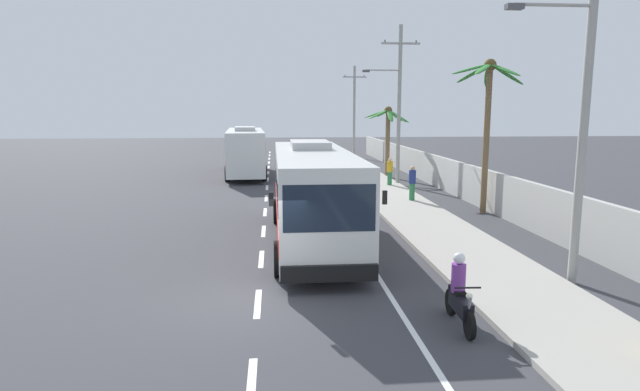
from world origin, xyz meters
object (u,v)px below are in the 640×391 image
at_px(coach_bus_foreground, 313,191).
at_px(motorcycle_trailing, 460,296).
at_px(utility_pole_far, 354,110).
at_px(pedestrian_midwalk, 412,182).
at_px(utility_pole_mid, 398,101).
at_px(palm_second, 487,102).
at_px(utility_pole_nearest, 584,87).
at_px(palm_nearest, 388,126).
at_px(motorcycle_beside_bus, 346,189).
at_px(coach_bus_far_lane, 245,150).
at_px(pedestrian_far_walk, 390,171).

distance_m(coach_bus_foreground, motorcycle_trailing, 8.35).
bearing_deg(utility_pole_far, pedestrian_midwalk, -92.13).
relative_size(utility_pole_mid, palm_second, 1.42).
height_order(motorcycle_trailing, palm_second, palm_second).
height_order(coach_bus_foreground, utility_pole_nearest, utility_pole_nearest).
xyz_separation_m(utility_pole_mid, utility_pole_far, (0.23, 19.65, -0.56)).
height_order(pedestrian_midwalk, palm_nearest, palm_nearest).
height_order(utility_pole_far, palm_nearest, utility_pole_far).
height_order(motorcycle_beside_bus, palm_nearest, palm_nearest).
bearing_deg(utility_pole_mid, pedestrian_midwalk, -96.33).
xyz_separation_m(motorcycle_trailing, palm_second, (5.59, 12.56, 4.46)).
height_order(coach_bus_far_lane, motorcycle_trailing, coach_bus_far_lane).
xyz_separation_m(utility_pole_mid, palm_nearest, (0.24, 3.86, -1.66)).
distance_m(utility_pole_nearest, palm_nearest, 23.57).
relative_size(utility_pole_nearest, palm_nearest, 2.01).
distance_m(coach_bus_foreground, palm_nearest, 19.51).
height_order(pedestrian_midwalk, utility_pole_far, utility_pole_far).
bearing_deg(utility_pole_mid, motorcycle_beside_bus, -124.25).
bearing_deg(coach_bus_far_lane, pedestrian_far_walk, -36.90).
xyz_separation_m(motorcycle_beside_bus, palm_second, (5.89, -3.67, 4.44)).
distance_m(pedestrian_midwalk, utility_pole_far, 26.65).
xyz_separation_m(motorcycle_trailing, utility_pole_mid, (3.76, 22.20, 4.64)).
bearing_deg(coach_bus_far_lane, motorcycle_beside_bus, -63.77).
height_order(utility_pole_far, palm_second, utility_pole_far).
bearing_deg(palm_nearest, motorcycle_beside_bus, -113.65).
distance_m(motorcycle_beside_bus, utility_pole_nearest, 15.09).
xyz_separation_m(motorcycle_trailing, utility_pole_far, (4.00, 41.85, 4.08)).
distance_m(pedestrian_far_walk, utility_pole_mid, 4.46).
bearing_deg(utility_pole_nearest, utility_pole_mid, 90.86).
bearing_deg(utility_pole_nearest, pedestrian_far_walk, 92.98).
height_order(motorcycle_trailing, pedestrian_midwalk, pedestrian_midwalk).
distance_m(coach_bus_foreground, motorcycle_beside_bus, 8.83).
distance_m(coach_bus_far_lane, utility_pole_far, 17.36).
distance_m(utility_pole_nearest, utility_pole_far, 39.30).
height_order(coach_bus_far_lane, utility_pole_mid, utility_pole_mid).
bearing_deg(motorcycle_trailing, coach_bus_far_lane, 102.30).
height_order(pedestrian_midwalk, pedestrian_far_walk, pedestrian_midwalk).
height_order(coach_bus_foreground, utility_pole_mid, utility_pole_mid).
relative_size(coach_bus_far_lane, pedestrian_far_walk, 6.73).
bearing_deg(palm_nearest, coach_bus_foreground, -110.11).
bearing_deg(pedestrian_midwalk, coach_bus_foreground, 44.44).
height_order(coach_bus_foreground, motorcycle_beside_bus, coach_bus_foreground).
distance_m(utility_pole_far, palm_second, 29.34).
distance_m(motorcycle_beside_bus, pedestrian_far_walk, 5.96).
height_order(coach_bus_foreground, palm_nearest, palm_nearest).
height_order(utility_pole_mid, palm_nearest, utility_pole_mid).
distance_m(motorcycle_trailing, utility_pole_mid, 22.99).
height_order(pedestrian_far_walk, utility_pole_mid, utility_pole_mid).
height_order(utility_pole_mid, utility_pole_far, utility_pole_mid).
xyz_separation_m(pedestrian_far_walk, palm_second, (2.50, -8.56, 4.09)).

